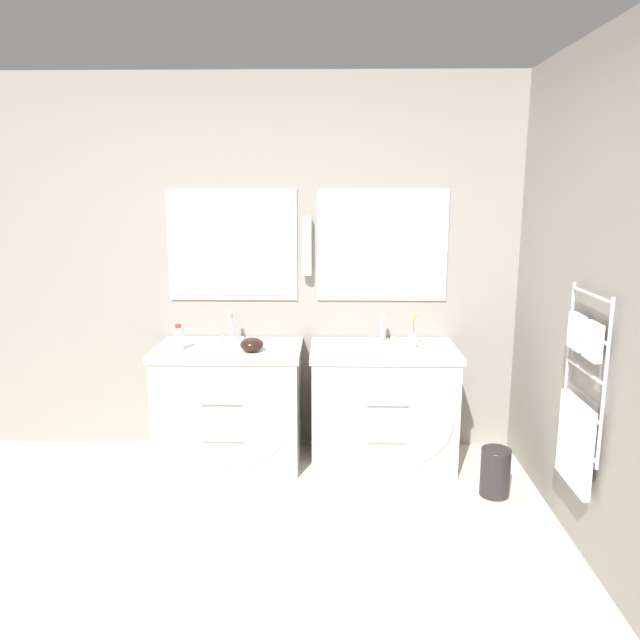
{
  "coord_description": "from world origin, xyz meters",
  "views": [
    {
      "loc": [
        0.53,
        -2.28,
        1.84
      ],
      "look_at": [
        0.46,
        1.42,
        1.06
      ],
      "focal_mm": 35.0,
      "sensor_mm": 36.0,
      "label": 1
    }
  ],
  "objects_px": {
    "vanity_right": "(383,406)",
    "amenity_bowl": "(252,345)",
    "toiletry_bottle": "(179,338)",
    "vanity_left": "(229,405)",
    "flower_vase": "(413,334)",
    "waste_bin": "(495,471)"
  },
  "relations": [
    {
      "from": "flower_vase",
      "to": "vanity_left",
      "type": "bearing_deg",
      "value": -178.83
    },
    {
      "from": "vanity_left",
      "to": "amenity_bowl",
      "type": "bearing_deg",
      "value": -24.48
    },
    {
      "from": "vanity_right",
      "to": "toiletry_bottle",
      "type": "height_order",
      "value": "toiletry_bottle"
    },
    {
      "from": "vanity_left",
      "to": "amenity_bowl",
      "type": "height_order",
      "value": "amenity_bowl"
    },
    {
      "from": "vanity_left",
      "to": "toiletry_bottle",
      "type": "bearing_deg",
      "value": -169.06
    },
    {
      "from": "toiletry_bottle",
      "to": "amenity_bowl",
      "type": "xyz_separation_m",
      "value": [
        0.48,
        -0.02,
        -0.04
      ]
    },
    {
      "from": "vanity_left",
      "to": "toiletry_bottle",
      "type": "height_order",
      "value": "toiletry_bottle"
    },
    {
      "from": "vanity_right",
      "to": "toiletry_bottle",
      "type": "bearing_deg",
      "value": -177.47
    },
    {
      "from": "toiletry_bottle",
      "to": "waste_bin",
      "type": "distance_m",
      "value": 2.15
    },
    {
      "from": "vanity_right",
      "to": "amenity_bowl",
      "type": "height_order",
      "value": "amenity_bowl"
    },
    {
      "from": "waste_bin",
      "to": "vanity_right",
      "type": "bearing_deg",
      "value": 146.77
    },
    {
      "from": "vanity_right",
      "to": "waste_bin",
      "type": "height_order",
      "value": "vanity_right"
    },
    {
      "from": "vanity_right",
      "to": "toiletry_bottle",
      "type": "distance_m",
      "value": 1.42
    },
    {
      "from": "waste_bin",
      "to": "toiletry_bottle",
      "type": "bearing_deg",
      "value": 169.49
    },
    {
      "from": "vanity_left",
      "to": "vanity_right",
      "type": "bearing_deg",
      "value": 0.0
    },
    {
      "from": "vanity_right",
      "to": "waste_bin",
      "type": "xyz_separation_m",
      "value": [
        0.65,
        -0.43,
        -0.26
      ]
    },
    {
      "from": "vanity_left",
      "to": "flower_vase",
      "type": "height_order",
      "value": "flower_vase"
    },
    {
      "from": "vanity_right",
      "to": "amenity_bowl",
      "type": "distance_m",
      "value": 0.97
    },
    {
      "from": "flower_vase",
      "to": "waste_bin",
      "type": "xyz_separation_m",
      "value": [
        0.46,
        -0.45,
        -0.75
      ]
    },
    {
      "from": "vanity_right",
      "to": "flower_vase",
      "type": "distance_m",
      "value": 0.53
    },
    {
      "from": "amenity_bowl",
      "to": "flower_vase",
      "type": "xyz_separation_m",
      "value": [
        1.05,
        0.1,
        0.05
      ]
    },
    {
      "from": "vanity_right",
      "to": "flower_vase",
      "type": "xyz_separation_m",
      "value": [
        0.19,
        0.02,
        0.49
      ]
    }
  ]
}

